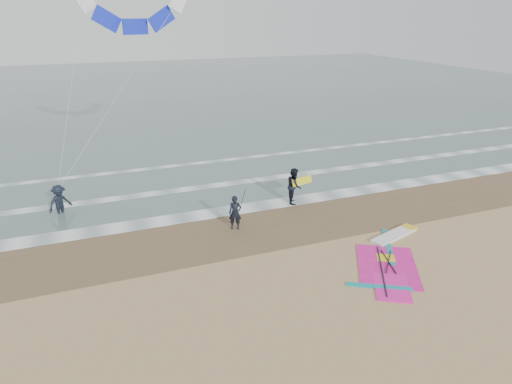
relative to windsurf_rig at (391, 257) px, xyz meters
name	(u,v)px	position (x,y,z in m)	size (l,w,h in m)	color
ground	(319,294)	(-4.04, -1.26, -0.04)	(120.00, 120.00, 0.00)	tan
sea_water	(138,92)	(-4.04, 46.74, -0.02)	(120.00, 80.00, 0.02)	#47605E
wet_sand_band	(258,226)	(-4.04, 4.74, -0.03)	(120.00, 5.00, 0.01)	brown
foam_waterline	(229,194)	(-4.04, 9.18, -0.01)	(120.00, 9.15, 0.02)	white
windsurf_rig	(391,257)	(0.00, 0.00, 0.00)	(5.59, 5.30, 0.13)	white
person_standing	(235,213)	(-5.11, 4.91, 0.78)	(0.59, 0.39, 1.63)	black
person_walking	(294,186)	(-1.20, 6.77, 0.92)	(0.93, 0.73, 1.92)	black
person_wading	(59,196)	(-12.74, 9.69, 0.91)	(1.22, 0.70, 1.89)	black
held_pole	(241,204)	(-4.81, 4.91, 1.16)	(0.17, 0.86, 1.82)	black
carried_kiteboard	(302,181)	(-0.80, 6.67, 1.18)	(1.30, 0.51, 0.39)	yellow
surf_kite	(134,13)	(-7.69, 14.42, 9.40)	(8.41, 5.06, 9.80)	white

